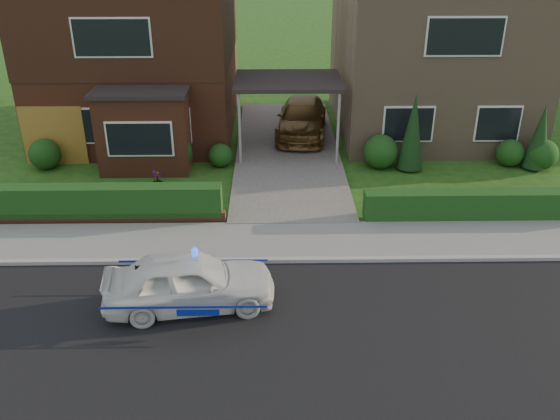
{
  "coord_description": "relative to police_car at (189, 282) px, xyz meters",
  "views": [
    {
      "loc": [
        -0.62,
        -9.93,
        7.94
      ],
      "look_at": [
        -0.41,
        3.5,
        1.28
      ],
      "focal_mm": 38.0,
      "sensor_mm": 36.0,
      "label": 1
    }
  ],
  "objects": [
    {
      "name": "road",
      "position": [
        2.47,
        -1.2,
        -0.65
      ],
      "size": [
        60.0,
        6.0,
        0.02
      ],
      "primitive_type": "cube",
      "color": "black",
      "rests_on": "ground"
    },
    {
      "name": "dwarf_wall",
      "position": [
        -3.33,
        4.1,
        -0.47
      ],
      "size": [
        7.7,
        0.25,
        0.36
      ],
      "primitive_type": "cube",
      "color": "brown",
      "rests_on": "ground"
    },
    {
      "name": "shrub_left_near",
      "position": [
        0.07,
        8.4,
        -0.23
      ],
      "size": [
        0.84,
        0.84,
        0.84
      ],
      "primitive_type": "sphere",
      "color": "#193A12",
      "rests_on": "ground"
    },
    {
      "name": "conifer_a",
      "position": [
        6.67,
        8.0,
        0.65
      ],
      "size": [
        0.9,
        0.9,
        2.6
      ],
      "primitive_type": "cone",
      "color": "black",
      "rests_on": "ground"
    },
    {
      "name": "sidewalk",
      "position": [
        2.47,
        2.9,
        -0.6
      ],
      "size": [
        60.0,
        2.0,
        0.1
      ],
      "primitive_type": "cube",
      "color": "slate",
      "rests_on": "ground"
    },
    {
      "name": "hedge_right",
      "position": [
        8.27,
        4.15,
        -0.65
      ],
      "size": [
        7.5,
        0.55,
        0.8
      ],
      "primitive_type": "cube",
      "color": "#193A12",
      "rests_on": "ground"
    },
    {
      "name": "carport_link",
      "position": [
        2.47,
        9.75,
        2.01
      ],
      "size": [
        3.8,
        3.0,
        2.77
      ],
      "color": "black",
      "rests_on": "ground"
    },
    {
      "name": "shrub_left_far",
      "position": [
        -6.03,
        8.3,
        -0.11
      ],
      "size": [
        1.08,
        1.08,
        1.08
      ],
      "primitive_type": "sphere",
      "color": "#193A12",
      "rests_on": "ground"
    },
    {
      "name": "shrub_right_mid",
      "position": [
        10.27,
        8.3,
        -0.17
      ],
      "size": [
        0.96,
        0.96,
        0.96
      ],
      "primitive_type": "sphere",
      "color": "#193A12",
      "rests_on": "ground"
    },
    {
      "name": "ground",
      "position": [
        2.47,
        -1.2,
        -0.65
      ],
      "size": [
        120.0,
        120.0,
        0.0
      ],
      "primitive_type": "plane",
      "color": "#194A13",
      "rests_on": "ground"
    },
    {
      "name": "shrub_right_near",
      "position": [
        5.67,
        8.2,
        -0.05
      ],
      "size": [
        1.2,
        1.2,
        1.2
      ],
      "primitive_type": "sphere",
      "color": "#193A12",
      "rests_on": "ground"
    },
    {
      "name": "house_right",
      "position": [
        8.27,
        12.79,
        3.01
      ],
      "size": [
        7.5,
        8.06,
        7.25
      ],
      "color": "#95775B",
      "rests_on": "ground"
    },
    {
      "name": "driveway_car",
      "position": [
        3.07,
        11.47,
        0.14
      ],
      "size": [
        2.34,
        4.74,
        1.33
      ],
      "primitive_type": "imported",
      "rotation": [
        0.0,
        0.0,
        -0.11
      ],
      "color": "brown",
      "rests_on": "driveway"
    },
    {
      "name": "driveway",
      "position": [
        2.47,
        9.8,
        -0.59
      ],
      "size": [
        3.8,
        12.0,
        0.12
      ],
      "primitive_type": "cube",
      "color": "#666059",
      "rests_on": "ground"
    },
    {
      "name": "potted_plant_c",
      "position": [
        -1.82,
        6.35,
        -0.31
      ],
      "size": [
        0.49,
        0.49,
        0.67
      ],
      "primitive_type": "imported",
      "rotation": [
        0.0,
        0.0,
        1.2
      ],
      "color": "gray",
      "rests_on": "ground"
    },
    {
      "name": "kerb",
      "position": [
        2.47,
        1.85,
        -0.59
      ],
      "size": [
        60.0,
        0.16,
        0.12
      ],
      "primitive_type": "cube",
      "color": "#9E9993",
      "rests_on": "ground"
    },
    {
      "name": "conifer_b",
      "position": [
        11.07,
        8.0,
        0.45
      ],
      "size": [
        0.9,
        0.9,
        2.2
      ],
      "primitive_type": "cone",
      "color": "black",
      "rests_on": "ground"
    },
    {
      "name": "hedge_left",
      "position": [
        -3.33,
        4.25,
        -0.65
      ],
      "size": [
        7.5,
        0.55,
        0.9
      ],
      "primitive_type": "cube",
      "color": "#193A12",
      "rests_on": "ground"
    },
    {
      "name": "house_left",
      "position": [
        -3.32,
        12.7,
        3.16
      ],
      "size": [
        7.5,
        9.53,
        7.25
      ],
      "color": "brown",
      "rests_on": "ground"
    },
    {
      "name": "potted_plant_b",
      "position": [
        -3.21,
        7.7,
        -0.3
      ],
      "size": [
        0.5,
        0.49,
        0.7
      ],
      "primitive_type": "imported",
      "rotation": [
        0.0,
        0.0,
        0.71
      ],
      "color": "gray",
      "rests_on": "ground"
    },
    {
      "name": "shrub_right_far",
      "position": [
        11.27,
        8.0,
        -0.11
      ],
      "size": [
        1.08,
        1.08,
        1.08
      ],
      "primitive_type": "sphere",
      "color": "#193A12",
      "rests_on": "ground"
    },
    {
      "name": "shrub_left_mid",
      "position": [
        -1.53,
        8.1,
        0.01
      ],
      "size": [
        1.32,
        1.32,
        1.32
      ],
      "primitive_type": "sphere",
      "color": "#193A12",
      "rests_on": "ground"
    },
    {
      "name": "garage_door",
      "position": [
        -5.78,
        8.76,
        0.4
      ],
      "size": [
        2.2,
        0.1,
        2.1
      ],
      "primitive_type": "cube",
      "color": "brown",
      "rests_on": "ground"
    },
    {
      "name": "police_car",
      "position": [
        0.0,
        0.0,
        0.0
      ],
      "size": [
        3.49,
        3.97,
        1.46
      ],
      "rotation": [
        0.0,
        0.0,
        1.71
      ],
      "color": "silver",
      "rests_on": "ground"
    }
  ]
}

